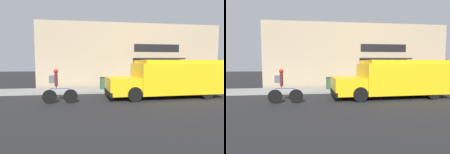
# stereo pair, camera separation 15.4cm
# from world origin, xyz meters

# --- Properties ---
(ground_plane) EXTENTS (70.00, 70.00, 0.00)m
(ground_plane) POSITION_xyz_m (0.00, 0.00, 0.00)
(ground_plane) COLOR #232326
(sidewalk) EXTENTS (28.00, 2.23, 0.13)m
(sidewalk) POSITION_xyz_m (0.00, 1.11, 0.07)
(sidewalk) COLOR gray
(sidewalk) RESTS_ON ground_plane
(storefront) EXTENTS (15.11, 1.09, 5.22)m
(storefront) POSITION_xyz_m (0.07, 2.64, 2.61)
(storefront) COLOR tan
(storefront) RESTS_ON ground_plane
(school_bus) EXTENTS (6.83, 2.90, 2.15)m
(school_bus) POSITION_xyz_m (1.17, -1.54, 1.12)
(school_bus) COLOR yellow
(school_bus) RESTS_ON ground_plane
(cyclist) EXTENTS (1.70, 0.21, 1.69)m
(cyclist) POSITION_xyz_m (-5.10, -2.54, 0.81)
(cyclist) COLOR black
(cyclist) RESTS_ON ground_plane
(stop_sign_post) EXTENTS (0.45, 0.45, 2.19)m
(stop_sign_post) POSITION_xyz_m (6.15, 0.62, 1.61)
(stop_sign_post) COLOR slate
(stop_sign_post) RESTS_ON sidewalk
(trash_bin) EXTENTS (0.56, 0.56, 0.84)m
(trash_bin) POSITION_xyz_m (-2.51, 1.21, 0.56)
(trash_bin) COLOR #2D5138
(trash_bin) RESTS_ON sidewalk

